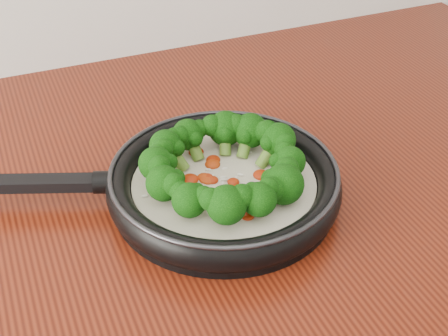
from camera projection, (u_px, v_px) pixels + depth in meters
name	position (u px, v px, depth m)	size (l,w,h in m)	color
skillet	(222.00, 179.00, 0.77)	(0.48, 0.38, 0.08)	black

